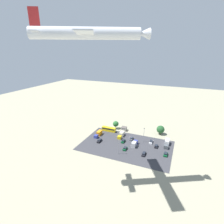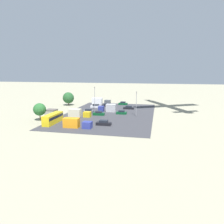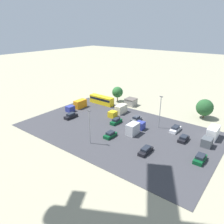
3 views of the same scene
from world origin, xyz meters
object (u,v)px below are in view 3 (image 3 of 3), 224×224
parked_car_7 (200,159)px  parked_truck_1 (211,135)px  bus (102,100)px  parked_car_6 (116,121)px  parked_car_5 (175,129)px  parked_truck_3 (77,105)px  parked_car_1 (184,139)px  parked_car_3 (71,116)px  shed_building (131,102)px  parked_car_2 (136,119)px  parked_car_0 (110,135)px  parked_car_4 (146,151)px  parked_truck_2 (135,128)px  parked_truck_0 (119,110)px

parked_car_7 → parked_truck_1: size_ratio=0.47×
bus → parked_car_6: (-15.27, 11.23, -1.01)m
parked_car_5 → parked_car_7: bearing=-47.1°
parked_car_6 → parked_truck_3: bearing=174.4°
bus → parked_truck_1: parked_truck_1 is taller
parked_car_1 → parked_car_3: bearing=12.1°
shed_building → parked_car_7: 39.35m
parked_car_5 → parked_truck_3: (35.80, 4.26, 0.69)m
bus → parked_car_7: 45.45m
bus → parked_car_5: 32.50m
parked_car_3 → parked_truck_3: parked_truck_3 is taller
parked_car_2 → parked_car_5: parked_car_2 is taller
parked_car_0 → parked_car_1: size_ratio=1.01×
parked_car_2 → parked_car_3: bearing=31.0°
parked_car_4 → parked_truck_2: bearing=-44.2°
parked_car_7 → bus: bearing=159.1°
parked_car_0 → parked_car_6: (4.04, -8.16, 0.05)m
parked_car_0 → parked_car_4: 11.77m
shed_building → parked_truck_1: (-31.92, 10.33, 0.21)m
parked_car_3 → parked_truck_0: (-10.54, -12.42, 0.61)m
parked_car_1 → parked_car_6: size_ratio=0.92×
shed_building → parked_truck_2: bearing=125.6°
bus → parked_truck_2: 26.68m
shed_building → parked_truck_2: parked_truck_2 is taller
parked_car_4 → parked_truck_2: (7.76, -7.55, 0.83)m
bus → parked_truck_0: size_ratio=1.22×
parked_car_4 → parked_truck_0: (19.66, -16.21, 0.68)m
parked_car_0 → parked_truck_1: parked_truck_1 is taller
shed_building → parked_car_4: size_ratio=0.82×
shed_building → parked_car_3: size_ratio=0.83×
shed_building → parked_truck_3: 20.27m
shed_building → parked_truck_0: (-1.55, 10.16, 0.04)m
parked_car_6 → parked_truck_2: (-7.98, 1.85, 0.77)m
parked_car_2 → parked_car_0: bearing=90.2°
parked_car_4 → parked_car_3: bearing=-7.2°
parked_truck_0 → parked_truck_3: bearing=18.2°
parked_car_5 → parked_truck_2: (8.83, 7.98, 0.82)m
parked_car_1 → parked_car_2: (16.80, -3.53, 0.04)m
parked_truck_1 → parked_truck_0: bearing=-0.3°
parked_truck_2 → parked_truck_3: size_ratio=0.83×
parked_car_5 → parked_car_7: (-10.36, 11.13, 0.04)m
parked_car_7 → parked_truck_3: size_ratio=0.51×
parked_car_0 → parked_truck_1: bearing=-146.6°
parked_car_1 → parked_car_4: bearing=66.0°
parked_car_5 → parked_truck_2: bearing=-137.9°
parked_car_2 → parked_truck_1: 22.51m
parked_car_1 → bus: bearing=-14.4°
shed_building → bus: bus is taller
parked_car_0 → parked_car_1: parked_car_0 is taller
parked_car_4 → parked_truck_1: (-10.71, -16.03, 0.85)m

